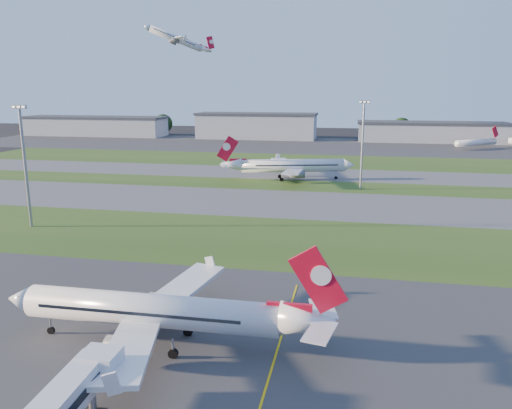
% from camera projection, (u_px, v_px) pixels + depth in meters
% --- Properties ---
extents(ground, '(700.00, 700.00, 0.00)m').
position_uv_depth(ground, '(209.00, 400.00, 47.54)').
color(ground, black).
rests_on(ground, ground).
extents(apron_near, '(300.00, 70.00, 0.01)m').
position_uv_depth(apron_near, '(209.00, 400.00, 47.54)').
color(apron_near, '#333335').
rests_on(apron_near, ground).
extents(grass_strip_a, '(300.00, 34.00, 0.01)m').
position_uv_depth(grass_strip_a, '(284.00, 241.00, 97.26)').
color(grass_strip_a, '#284B19').
rests_on(grass_strip_a, ground).
extents(taxiway_a, '(300.00, 32.00, 0.01)m').
position_uv_depth(taxiway_a, '(302.00, 204.00, 128.81)').
color(taxiway_a, '#515154').
rests_on(taxiway_a, ground).
extents(grass_strip_b, '(300.00, 18.00, 0.01)m').
position_uv_depth(grass_strip_b, '(310.00, 186.00, 152.71)').
color(grass_strip_b, '#284B19').
rests_on(grass_strip_b, ground).
extents(taxiway_b, '(300.00, 26.00, 0.01)m').
position_uv_depth(taxiway_b, '(316.00, 174.00, 173.75)').
color(taxiway_b, '#515154').
rests_on(taxiway_b, ground).
extents(grass_strip_c, '(300.00, 40.00, 0.01)m').
position_uv_depth(grass_strip_c, '(322.00, 161.00, 205.30)').
color(grass_strip_c, '#284B19').
rests_on(grass_strip_c, ground).
extents(apron_far, '(400.00, 80.00, 0.01)m').
position_uv_depth(apron_far, '(329.00, 146.00, 262.66)').
color(apron_far, '#333335').
rests_on(apron_far, ground).
extents(yellow_line, '(0.25, 60.00, 0.02)m').
position_uv_depth(yellow_line, '(261.00, 406.00, 46.60)').
color(yellow_line, gold).
rests_on(yellow_line, ground).
extents(airliner_parked, '(37.18, 31.58, 11.61)m').
position_uv_depth(airliner_parked, '(154.00, 311.00, 57.08)').
color(airliner_parked, silver).
rests_on(airliner_parked, ground).
extents(airliner_taxiing, '(40.61, 34.06, 12.92)m').
position_uv_depth(airliner_taxiing, '(291.00, 166.00, 162.29)').
color(airliner_taxiing, silver).
rests_on(airliner_taxiing, ground).
extents(airliner_departing, '(31.37, 26.90, 10.79)m').
position_uv_depth(airliner_departing, '(176.00, 39.00, 257.13)').
color(airliner_departing, silver).
extents(mini_jet_near, '(23.91, 18.56, 9.48)m').
position_uv_depth(mini_jet_near, '(476.00, 142.00, 246.56)').
color(mini_jet_near, silver).
rests_on(mini_jet_near, ground).
extents(light_mast_west, '(3.20, 0.70, 25.80)m').
position_uv_depth(light_mast_west, '(24.00, 158.00, 104.21)').
color(light_mast_west, gray).
rests_on(light_mast_west, ground).
extents(light_mast_centre, '(3.20, 0.70, 25.80)m').
position_uv_depth(light_mast_centre, '(363.00, 139.00, 144.65)').
color(light_mast_centre, gray).
rests_on(light_mast_centre, ground).
extents(hangar_far_west, '(91.80, 23.00, 12.20)m').
position_uv_depth(hangar_far_west, '(95.00, 126.00, 318.04)').
color(hangar_far_west, '#919398').
rests_on(hangar_far_west, ground).
extents(hangar_west, '(71.40, 23.00, 15.20)m').
position_uv_depth(hangar_west, '(257.00, 126.00, 298.05)').
color(hangar_west, '#919398').
rests_on(hangar_west, ground).
extents(hangar_east, '(81.60, 23.00, 11.20)m').
position_uv_depth(hangar_east, '(431.00, 132.00, 279.78)').
color(hangar_east, '#919398').
rests_on(hangar_east, ground).
extents(tree_far_west, '(11.00, 11.00, 12.00)m').
position_uv_depth(tree_far_west, '(51.00, 123.00, 337.87)').
color(tree_far_west, black).
rests_on(tree_far_west, ground).
extents(tree_west, '(12.10, 12.10, 13.20)m').
position_uv_depth(tree_west, '(163.00, 124.00, 324.67)').
color(tree_west, black).
rests_on(tree_west, ground).
extents(tree_mid_west, '(9.90, 9.90, 10.80)m').
position_uv_depth(tree_mid_west, '(300.00, 128.00, 304.29)').
color(tree_mid_west, black).
rests_on(tree_mid_west, ground).
extents(tree_mid_east, '(11.55, 11.55, 12.60)m').
position_uv_depth(tree_mid_east, '(402.00, 127.00, 295.71)').
color(tree_mid_east, black).
rests_on(tree_mid_east, ground).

